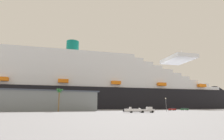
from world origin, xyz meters
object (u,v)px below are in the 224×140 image
object	(u,v)px
small_boat_on_trailer	(134,110)
palm_tree	(59,93)
parked_car_red_hatchback	(172,109)
cruise_ship	(108,87)
street_lamp	(166,102)
parked_car_green_wagon	(184,109)
pickup_truck	(147,110)

from	to	relation	value
small_boat_on_trailer	palm_tree	world-z (taller)	palm_tree
palm_tree	parked_car_red_hatchback	xyz separation A→B (m)	(64.18, 7.39, -7.42)
cruise_ship	street_lamp	world-z (taller)	cruise_ship
palm_tree	street_lamp	bearing A→B (deg)	-8.66
small_boat_on_trailer	parked_car_green_wagon	xyz separation A→B (m)	(46.27, 30.48, -0.13)
palm_tree	parked_car_red_hatchback	size ratio (longest dim) A/B	2.41
pickup_truck	parked_car_green_wagon	size ratio (longest dim) A/B	1.23
cruise_ship	palm_tree	bearing A→B (deg)	-119.85
cruise_ship	small_boat_on_trailer	bearing A→B (deg)	-98.49
parked_car_green_wagon	small_boat_on_trailer	bearing A→B (deg)	-146.63
small_boat_on_trailer	parked_car_red_hatchback	size ratio (longest dim) A/B	1.91
street_lamp	cruise_ship	bearing A→B (deg)	96.18
pickup_truck	small_boat_on_trailer	world-z (taller)	pickup_truck
pickup_truck	street_lamp	xyz separation A→B (m)	(17.62, 14.53, 3.34)
cruise_ship	parked_car_green_wagon	size ratio (longest dim) A/B	60.37
cruise_ship	street_lamp	xyz separation A→B (m)	(8.74, -80.67, -15.33)
cruise_ship	small_boat_on_trailer	xyz separation A→B (m)	(-14.06, -94.18, -18.76)
palm_tree	parked_car_red_hatchback	bearing A→B (deg)	6.57
parked_car_red_hatchback	parked_car_green_wagon	bearing A→B (deg)	10.67
street_lamp	pickup_truck	bearing A→B (deg)	-140.49
palm_tree	street_lamp	size ratio (longest dim) A/B	1.62
cruise_ship	small_boat_on_trailer	distance (m)	97.05
small_boat_on_trailer	parked_car_green_wagon	size ratio (longest dim) A/B	1.74
pickup_truck	parked_car_green_wagon	xyz separation A→B (m)	(41.09, 31.49, -0.21)
cruise_ship	parked_car_red_hatchback	xyz separation A→B (m)	(22.31, -65.57, -18.88)
parked_car_red_hatchback	parked_car_green_wagon	xyz separation A→B (m)	(9.90, 1.86, 0.00)
pickup_truck	palm_tree	world-z (taller)	palm_tree
small_boat_on_trailer	street_lamp	bearing A→B (deg)	30.66
palm_tree	parked_car_green_wagon	world-z (taller)	palm_tree
cruise_ship	parked_car_red_hatchback	world-z (taller)	cruise_ship
parked_car_red_hatchback	parked_car_green_wagon	distance (m)	10.07
street_lamp	palm_tree	bearing A→B (deg)	171.34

